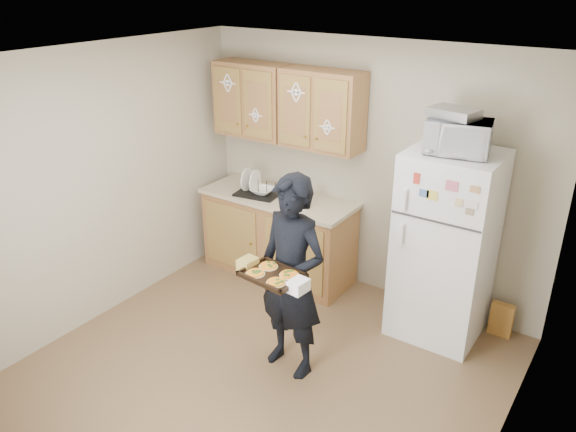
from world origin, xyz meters
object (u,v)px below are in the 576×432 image
at_px(refrigerator, 445,246).
at_px(dish_rack, 258,186).
at_px(person, 292,278).
at_px(baking_tray, 272,276).
at_px(microwave, 458,137).

relative_size(refrigerator, dish_rack, 3.85).
bearing_deg(person, refrigerator, 61.42).
bearing_deg(baking_tray, dish_rack, 135.94).
bearing_deg(baking_tray, refrigerator, 68.09).
relative_size(baking_tray, dish_rack, 0.97).
bearing_deg(person, baking_tray, -78.34).
bearing_deg(refrigerator, microwave, -83.10).
bearing_deg(microwave, person, -137.45).
xyz_separation_m(refrigerator, baking_tray, (-0.78, -1.48, 0.16)).
height_order(refrigerator, baking_tray, refrigerator).
height_order(baking_tray, dish_rack, dish_rack).
xyz_separation_m(microwave, dish_rack, (-2.01, 0.02, -0.85)).
height_order(refrigerator, dish_rack, refrigerator).
distance_m(baking_tray, microwave, 1.83).
distance_m(refrigerator, person, 1.43).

